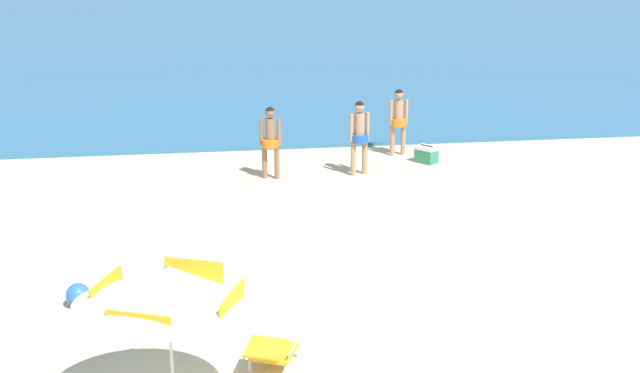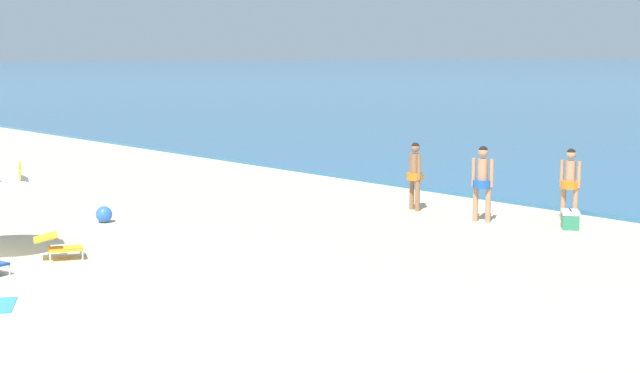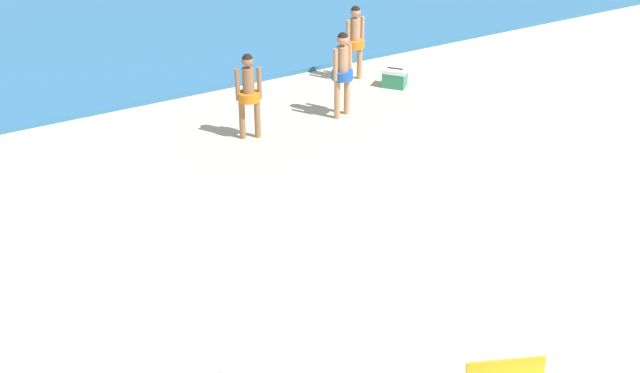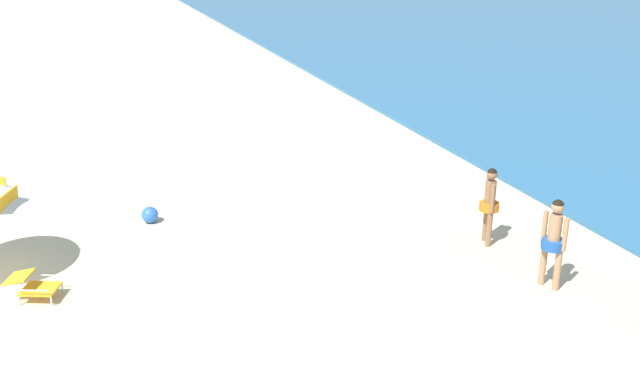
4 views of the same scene
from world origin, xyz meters
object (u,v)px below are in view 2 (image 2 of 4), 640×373
at_px(person_standing_beside, 482,178).
at_px(lounge_chair_under_umbrella, 59,244).
at_px(person_standing_near_shore, 570,179).
at_px(beach_ball, 104,214).
at_px(person_wading_in, 415,171).
at_px(cooler_box, 570,219).

bearing_deg(person_standing_beside, lounge_chair_under_umbrella, -107.67).
xyz_separation_m(lounge_chair_under_umbrella, person_standing_near_shore, (4.05, 10.32, 0.67)).
bearing_deg(beach_ball, lounge_chair_under_umbrella, -41.05).
distance_m(person_wading_in, beach_ball, 7.33).
distance_m(person_standing_beside, cooler_box, 2.10).
distance_m(lounge_chair_under_umbrella, person_wading_in, 8.83).
xyz_separation_m(lounge_chair_under_umbrella, person_wading_in, (0.78, 8.77, 0.67)).
height_order(person_standing_beside, person_wading_in, person_standing_beside).
height_order(lounge_chair_under_umbrella, beach_ball, lounge_chair_under_umbrella).
bearing_deg(cooler_box, person_standing_beside, -156.62).
bearing_deg(person_standing_near_shore, person_standing_beside, -129.23).
height_order(person_standing_near_shore, person_wading_in, person_standing_near_shore).
bearing_deg(person_wading_in, person_standing_near_shore, 25.41).
xyz_separation_m(person_standing_near_shore, cooler_box, (0.53, -0.77, -0.75)).
height_order(person_standing_near_shore, person_standing_beside, person_standing_beside).
relative_size(cooler_box, beach_ball, 1.64).
bearing_deg(beach_ball, person_wading_in, 61.10).
xyz_separation_m(person_wading_in, cooler_box, (3.80, 0.79, -0.75)).
relative_size(lounge_chair_under_umbrella, beach_ball, 2.67).
xyz_separation_m(person_standing_beside, person_wading_in, (-2.01, -0.02, -0.04)).
relative_size(person_standing_beside, beach_ball, 4.64).
distance_m(person_standing_near_shore, person_wading_in, 3.62).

